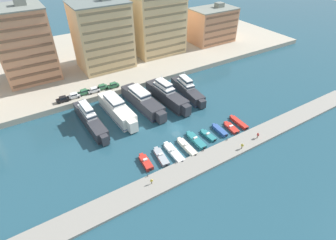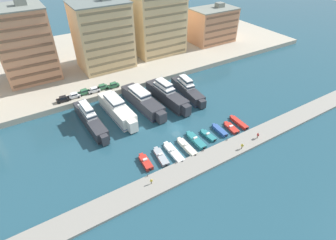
% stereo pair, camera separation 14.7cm
% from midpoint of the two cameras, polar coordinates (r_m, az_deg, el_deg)
% --- Properties ---
extents(ground_plane, '(400.00, 400.00, 0.00)m').
position_cam_midpoint_polar(ground_plane, '(77.84, 1.89, -1.62)').
color(ground_plane, '#234C5B').
extents(quay_promenade, '(180.00, 70.00, 1.95)m').
position_cam_midpoint_polar(quay_promenade, '(126.38, -13.91, 13.60)').
color(quay_promenade, '#ADA38E').
rests_on(quay_promenade, ground).
extents(pier_dock, '(120.00, 6.07, 0.66)m').
position_cam_midpoint_polar(pier_dock, '(68.44, 9.11, -8.27)').
color(pier_dock, gray).
rests_on(pier_dock, ground).
extents(yacht_charcoal_far_left, '(4.55, 22.37, 8.13)m').
position_cam_midpoint_polar(yacht_charcoal_far_left, '(80.73, -16.56, 0.27)').
color(yacht_charcoal_far_left, '#333338').
rests_on(yacht_charcoal_far_left, ground).
extents(yacht_ivory_left, '(5.75, 21.49, 7.61)m').
position_cam_midpoint_polar(yacht_ivory_left, '(82.76, -10.95, 2.33)').
color(yacht_ivory_left, silver).
rests_on(yacht_ivory_left, ground).
extents(yacht_charcoal_mid_left, '(6.41, 23.10, 7.41)m').
position_cam_midpoint_polar(yacht_charcoal_mid_left, '(86.07, -5.52, 4.23)').
color(yacht_charcoal_mid_left, '#333338').
rests_on(yacht_charcoal_mid_left, ground).
extents(yacht_charcoal_center_left, '(5.91, 22.20, 8.72)m').
position_cam_midpoint_polar(yacht_charcoal_center_left, '(88.18, -0.22, 5.50)').
color(yacht_charcoal_center_left, '#333338').
rests_on(yacht_charcoal_center_left, ground).
extents(yacht_charcoal_center, '(5.38, 20.32, 7.84)m').
position_cam_midpoint_polar(yacht_charcoal_center, '(92.51, 4.30, 6.68)').
color(yacht_charcoal_center, '#333338').
rests_on(yacht_charcoal_center, ground).
extents(motorboat_red_far_left, '(2.27, 6.21, 1.56)m').
position_cam_midpoint_polar(motorboat_red_far_left, '(66.57, -4.83, -9.14)').
color(motorboat_red_far_left, red).
rests_on(motorboat_red_far_left, ground).
extents(motorboat_grey_left, '(2.66, 7.37, 1.27)m').
position_cam_midpoint_polar(motorboat_grey_left, '(67.93, -1.47, -7.97)').
color(motorboat_grey_left, '#9EA3A8').
rests_on(motorboat_grey_left, ground).
extents(motorboat_white_mid_left, '(2.34, 8.77, 1.21)m').
position_cam_midpoint_polar(motorboat_white_mid_left, '(69.17, 1.31, -7.03)').
color(motorboat_white_mid_left, white).
rests_on(motorboat_white_mid_left, ground).
extents(motorboat_cream_center_left, '(1.82, 8.21, 1.36)m').
position_cam_midpoint_polar(motorboat_cream_center_left, '(70.68, 4.18, -5.89)').
color(motorboat_cream_center_left, beige).
rests_on(motorboat_cream_center_left, ground).
extents(motorboat_teal_center, '(2.17, 8.13, 1.30)m').
position_cam_midpoint_polar(motorboat_teal_center, '(73.01, 6.16, -4.39)').
color(motorboat_teal_center, teal).
rests_on(motorboat_teal_center, ground).
extents(motorboat_teal_center_right, '(2.06, 5.92, 1.17)m').
position_cam_midpoint_polar(motorboat_teal_center_right, '(75.14, 8.82, -3.35)').
color(motorboat_teal_center_right, teal).
rests_on(motorboat_teal_center_right, ground).
extents(motorboat_blue_mid_right, '(1.86, 6.31, 0.97)m').
position_cam_midpoint_polar(motorboat_blue_mid_right, '(77.42, 11.25, -2.22)').
color(motorboat_blue_mid_right, '#33569E').
rests_on(motorboat_blue_mid_right, ground).
extents(motorboat_red_right, '(2.60, 6.08, 1.12)m').
position_cam_midpoint_polar(motorboat_red_right, '(79.23, 13.66, -1.66)').
color(motorboat_red_right, red).
rests_on(motorboat_red_right, ground).
extents(motorboat_red_far_right, '(1.87, 7.53, 0.90)m').
position_cam_midpoint_polar(motorboat_red_far_right, '(81.84, 15.21, -0.52)').
color(motorboat_red_far_right, red).
rests_on(motorboat_red_far_right, ground).
extents(car_black_far_left, '(4.13, 1.98, 1.80)m').
position_cam_midpoint_polar(car_black_far_left, '(91.95, -21.86, 4.29)').
color(car_black_far_left, black).
rests_on(car_black_far_left, quay_promenade).
extents(car_white_left, '(4.13, 1.97, 1.80)m').
position_cam_midpoint_polar(car_white_left, '(92.59, -19.77, 5.04)').
color(car_white_left, white).
rests_on(car_white_left, quay_promenade).
extents(car_green_mid_left, '(4.19, 2.10, 1.80)m').
position_cam_midpoint_polar(car_green_mid_left, '(93.67, -17.80, 5.85)').
color(car_green_mid_left, '#2D6642').
rests_on(car_green_mid_left, quay_promenade).
extents(car_white_center_left, '(4.10, 1.92, 1.80)m').
position_cam_midpoint_polar(car_white_center_left, '(93.92, -15.77, 6.34)').
color(car_white_center_left, white).
rests_on(car_white_center_left, quay_promenade).
extents(car_green_center, '(4.18, 2.09, 1.80)m').
position_cam_midpoint_polar(car_green_center, '(95.00, -14.12, 6.99)').
color(car_green_center, '#2D6642').
rests_on(car_green_center, quay_promenade).
extents(car_green_center_right, '(4.18, 2.08, 1.80)m').
position_cam_midpoint_polar(car_green_center_right, '(95.33, -11.77, 7.46)').
color(car_green_center_right, '#2D6642').
rests_on(car_green_center_right, quay_promenade).
extents(apartment_block_left, '(17.97, 16.11, 27.39)m').
position_cam_midpoint_polar(apartment_block_left, '(108.38, -28.68, 14.28)').
color(apartment_block_left, tan).
rests_on(apartment_block_left, quay_promenade).
extents(apartment_block_mid_left, '(20.53, 15.62, 26.71)m').
position_cam_midpoint_polar(apartment_block_mid_left, '(108.46, -13.98, 17.40)').
color(apartment_block_mid_left, '#E0BC84').
rests_on(apartment_block_mid_left, quay_promenade).
extents(apartment_block_center_left, '(21.32, 16.41, 28.24)m').
position_cam_midpoint_polar(apartment_block_center_left, '(120.07, -2.37, 20.57)').
color(apartment_block_center_left, '#E0BC84').
rests_on(apartment_block_center_left, quay_promenade).
extents(apartment_block_center, '(21.07, 13.45, 17.68)m').
position_cam_midpoint_polar(apartment_block_center, '(135.73, 9.77, 19.68)').
color(apartment_block_center, tan).
rests_on(apartment_block_center, quay_promenade).
extents(pedestrian_near_edge, '(0.27, 0.68, 1.77)m').
position_cam_midpoint_polar(pedestrian_near_edge, '(76.52, 19.04, -3.12)').
color(pedestrian_near_edge, '#7A6B56').
rests_on(pedestrian_near_edge, pier_dock).
extents(pedestrian_mid_deck, '(0.58, 0.32, 1.55)m').
position_cam_midpoint_polar(pedestrian_mid_deck, '(61.09, -3.57, -13.08)').
color(pedestrian_mid_deck, '#7A6B56').
rests_on(pedestrian_mid_deck, pier_dock).
extents(pedestrian_far_side, '(0.45, 0.57, 1.70)m').
position_cam_midpoint_polar(pedestrian_far_side, '(71.83, 15.90, -5.41)').
color(pedestrian_far_side, '#7A6B56').
rests_on(pedestrian_far_side, pier_dock).
extents(bollard_west, '(0.20, 0.20, 0.61)m').
position_cam_midpoint_polar(bollard_west, '(63.03, -4.40, -11.91)').
color(bollard_west, '#2D2D33').
rests_on(bollard_west, pier_dock).
extents(bollard_west_mid, '(0.20, 0.20, 0.61)m').
position_cam_midpoint_polar(bollard_west_mid, '(65.84, 2.03, -9.13)').
color(bollard_west_mid, '#2D2D33').
rests_on(bollard_west_mid, pier_dock).
extents(bollard_east_mid, '(0.20, 0.20, 0.61)m').
position_cam_midpoint_polar(bollard_east_mid, '(69.51, 7.77, -6.51)').
color(bollard_east_mid, '#2D2D33').
rests_on(bollard_east_mid, pier_dock).
extents(bollard_east, '(0.20, 0.20, 0.61)m').
position_cam_midpoint_polar(bollard_east, '(73.93, 12.82, -4.12)').
color(bollard_east, '#2D2D33').
rests_on(bollard_east, pier_dock).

